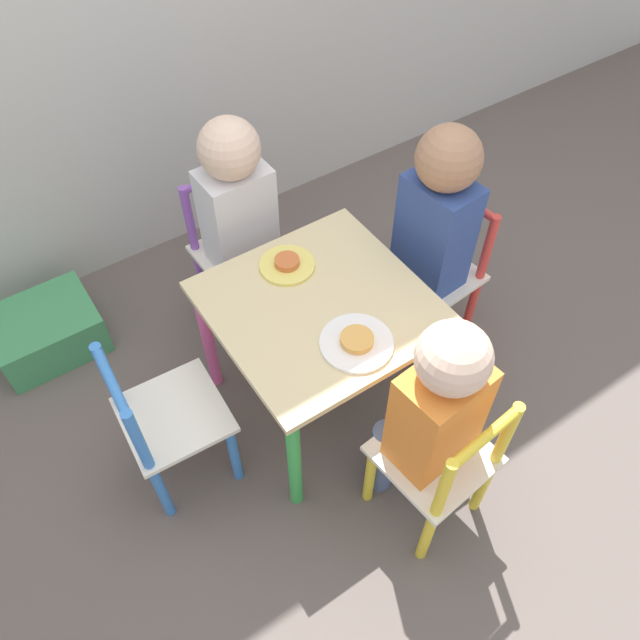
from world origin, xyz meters
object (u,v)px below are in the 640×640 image
at_px(child_back, 240,214).
at_px(chair_red, 435,275).
at_px(child_right, 432,227).
at_px(chair_purple, 237,255).
at_px(storage_bin, 47,331).
at_px(kids_table, 320,321).
at_px(plate_front, 357,342).
at_px(child_front, 432,408).
at_px(chair_yellow, 440,464).
at_px(plate_back, 287,264).
at_px(chair_blue, 167,422).

bearing_deg(child_back, chair_red, -39.00).
bearing_deg(child_right, chair_purple, -140.93).
bearing_deg(chair_purple, storage_bin, 159.91).
height_order(kids_table, plate_front, plate_front).
bearing_deg(chair_red, child_right, -90.00).
height_order(child_right, plate_front, child_right).
bearing_deg(child_front, chair_red, -139.42).
relative_size(chair_yellow, plate_back, 3.43).
height_order(chair_purple, child_right, child_right).
relative_size(chair_yellow, child_right, 0.65).
bearing_deg(chair_red, chair_purple, -136.87).
xyz_separation_m(child_back, plate_front, (0.01, -0.57, -0.01)).
bearing_deg(plate_back, storage_bin, 140.65).
height_order(chair_red, child_back, child_back).
relative_size(chair_blue, child_right, 0.65).
xyz_separation_m(chair_blue, child_front, (0.51, -0.43, 0.19)).
relative_size(child_right, storage_bin, 2.46).
xyz_separation_m(chair_purple, child_front, (0.05, -0.87, 0.19)).
distance_m(chair_blue, child_back, 0.64).
bearing_deg(storage_bin, kids_table, -47.12).
xyz_separation_m(plate_front, storage_bin, (-0.63, 0.84, -0.39)).
distance_m(chair_purple, chair_blue, 0.64).
bearing_deg(child_front, chair_blue, -45.88).
height_order(kids_table, chair_red, chair_red).
bearing_deg(child_right, child_front, -44.80).
bearing_deg(chair_yellow, child_back, -92.10).
bearing_deg(chair_purple, chair_yellow, -87.75).
bearing_deg(chair_yellow, chair_purple, -92.25).
height_order(kids_table, child_back, child_back).
bearing_deg(chair_red, chair_yellow, -44.62).
bearing_deg(kids_table, child_front, -84.27).
xyz_separation_m(chair_red, child_right, (-0.06, -0.01, 0.23)).
height_order(chair_yellow, plate_back, chair_yellow).
xyz_separation_m(kids_table, chair_purple, (-0.01, 0.47, -0.13)).
bearing_deg(chair_red, kids_table, -90.00).
bearing_deg(kids_table, chair_red, 4.96).
bearing_deg(child_back, storage_bin, 155.21).
distance_m(chair_purple, chair_red, 0.64).
distance_m(chair_yellow, storage_bin, 1.34).
height_order(child_back, plate_back, child_back).
distance_m(chair_red, plate_front, 0.55).
bearing_deg(child_front, storage_bin, -63.95).
xyz_separation_m(kids_table, plate_back, (0.00, 0.16, 0.08)).
bearing_deg(plate_front, plate_back, 90.00).
relative_size(chair_yellow, child_back, 0.68).
distance_m(chair_blue, plate_back, 0.53).
relative_size(kids_table, chair_blue, 1.04).
bearing_deg(chair_blue, chair_purple, -42.94).
distance_m(chair_blue, child_right, 0.91).
height_order(child_back, plate_front, child_back).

